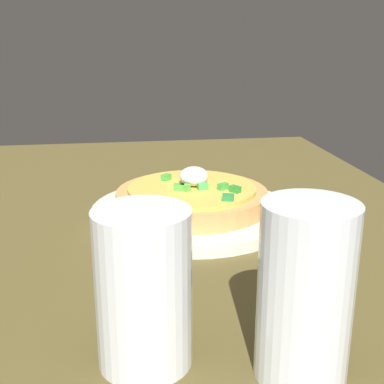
{
  "coord_description": "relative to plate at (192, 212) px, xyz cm",
  "views": [
    {
      "loc": [
        -56.77,
        -1.89,
        25.61
      ],
      "look_at": [
        4.03,
        -10.87,
        6.25
      ],
      "focal_mm": 47.49,
      "sensor_mm": 36.0,
      "label": 1
    }
  ],
  "objects": [
    {
      "name": "cup_far",
      "position": [
        -32.1,
        -2.87,
        4.92
      ],
      "size": [
        6.42,
        6.42,
        12.53
      ],
      "color": "silver",
      "rests_on": "dining_table"
    },
    {
      "name": "pizza",
      "position": [
        0.01,
        -0.02,
        2.1
      ],
      "size": [
        19.26,
        19.26,
        5.16
      ],
      "color": "tan",
      "rests_on": "plate"
    },
    {
      "name": "plate",
      "position": [
        0.0,
        0.0,
        0.0
      ],
      "size": [
        25.75,
        25.75,
        1.41
      ],
      "primitive_type": "cylinder",
      "color": "silver",
      "rests_on": "dining_table"
    },
    {
      "name": "dining_table",
      "position": [
        -4.03,
        10.87,
        -2.13
      ],
      "size": [
        105.56,
        86.4,
        2.85
      ],
      "primitive_type": "cube",
      "color": "brown",
      "rests_on": "ground"
    },
    {
      "name": "cup_near",
      "position": [
        -29.05,
        7.7,
        4.52
      ],
      "size": [
        6.81,
        6.81,
        11.54
      ],
      "color": "silver",
      "rests_on": "dining_table"
    }
  ]
}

